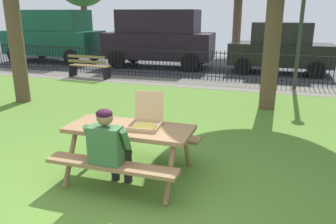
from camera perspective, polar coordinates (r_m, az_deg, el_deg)
name	(u,v)px	position (r m, az deg, el deg)	size (l,w,h in m)	color
ground	(171,146)	(6.12, 0.52, -5.85)	(28.00, 12.46, 0.02)	#56812E
cobblestone_walkway	(220,85)	(11.30, 8.89, 4.52)	(28.00, 1.40, 0.01)	slate
street_asphalt	(235,67)	(15.40, 11.42, 7.59)	(28.00, 7.01, 0.01)	#424247
picnic_table_foreground	(130,138)	(4.84, -6.56, -4.46)	(1.81, 1.49, 0.79)	#916A46
pizza_box_open	(146,120)	(4.75, -3.77, -1.40)	(0.46, 0.49, 0.48)	tan
adult_at_table	(109,146)	(4.43, -10.00, -5.83)	(0.61, 0.59, 1.19)	#242424
iron_fence_streetside	(224,66)	(11.88, 9.56, 7.78)	(21.48, 0.03, 1.07)	black
park_bench_left	(89,67)	(12.76, -13.40, 7.56)	(1.63, 0.59, 0.85)	olive
lamp_post_walkway	(303,5)	(11.12, 22.14, 16.57)	(0.28, 0.28, 4.18)	#2D382D
parked_car_far_left	(53,35)	(17.44, -19.08, 12.39)	(4.74, 2.15, 2.46)	#11482F
parked_car_left	(159,37)	(14.88, -1.56, 12.68)	(4.77, 2.22, 2.46)	black
parked_car_center	(280,48)	(14.07, 18.69, 10.40)	(3.93, 1.88, 1.98)	black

